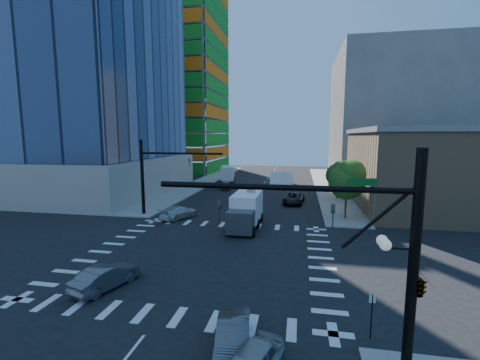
# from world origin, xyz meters

# --- Properties ---
(ground) EXTENTS (160.00, 160.00, 0.00)m
(ground) POSITION_xyz_m (0.00, 0.00, 0.00)
(ground) COLOR black
(ground) RESTS_ON ground
(road_markings) EXTENTS (20.00, 20.00, 0.01)m
(road_markings) POSITION_xyz_m (0.00, 0.00, 0.01)
(road_markings) COLOR silver
(road_markings) RESTS_ON ground
(sidewalk_ne) EXTENTS (5.00, 60.00, 0.15)m
(sidewalk_ne) POSITION_xyz_m (12.50, 40.00, 0.07)
(sidewalk_ne) COLOR #9C9A94
(sidewalk_ne) RESTS_ON ground
(sidewalk_nw) EXTENTS (5.00, 60.00, 0.15)m
(sidewalk_nw) POSITION_xyz_m (-12.50, 40.00, 0.07)
(sidewalk_nw) COLOR #9C9A94
(sidewalk_nw) RESTS_ON ground
(construction_building) EXTENTS (25.16, 34.50, 70.60)m
(construction_building) POSITION_xyz_m (-27.41, 61.93, 24.61)
(construction_building) COLOR slate
(construction_building) RESTS_ON ground
(commercial_building) EXTENTS (20.50, 22.50, 10.60)m
(commercial_building) POSITION_xyz_m (25.00, 22.00, 5.31)
(commercial_building) COLOR tan
(commercial_building) RESTS_ON ground
(bg_building_ne) EXTENTS (24.00, 30.00, 28.00)m
(bg_building_ne) POSITION_xyz_m (27.00, 55.00, 14.00)
(bg_building_ne) COLOR slate
(bg_building_ne) RESTS_ON ground
(signal_mast_se) EXTENTS (10.51, 2.48, 9.00)m
(signal_mast_se) POSITION_xyz_m (10.60, -11.50, 5.01)
(signal_mast_se) COLOR black
(signal_mast_se) RESTS_ON sidewalk_se
(signal_mast_nw) EXTENTS (10.20, 0.40, 9.00)m
(signal_mast_nw) POSITION_xyz_m (-10.00, 11.50, 5.49)
(signal_mast_nw) COLOR black
(signal_mast_nw) RESTS_ON sidewalk_nw
(tree_south) EXTENTS (4.16, 4.16, 6.82)m
(tree_south) POSITION_xyz_m (12.63, 13.90, 4.69)
(tree_south) COLOR #382316
(tree_south) RESTS_ON sidewalk_ne
(tree_north) EXTENTS (3.54, 3.52, 5.78)m
(tree_north) POSITION_xyz_m (12.93, 25.90, 3.99)
(tree_north) COLOR #382316
(tree_north) RESTS_ON sidewalk_ne
(no_parking_sign) EXTENTS (0.30, 0.06, 2.20)m
(no_parking_sign) POSITION_xyz_m (10.70, -9.00, 1.38)
(no_parking_sign) COLOR black
(no_parking_sign) RESTS_ON ground
(car_nb_right) EXTENTS (2.09, 4.35, 1.38)m
(car_nb_right) POSITION_xyz_m (4.46, -11.14, 0.69)
(car_nb_right) COLOR #4A4A4E
(car_nb_right) RESTS_ON ground
(car_nb_far) EXTENTS (3.21, 5.81, 1.54)m
(car_nb_far) POSITION_xyz_m (6.44, 21.43, 0.77)
(car_nb_far) COLOR black
(car_nb_far) RESTS_ON ground
(car_sb_near) EXTENTS (3.93, 5.43, 1.46)m
(car_sb_near) POSITION_xyz_m (-6.59, 10.65, 0.73)
(car_sb_near) COLOR silver
(car_sb_near) RESTS_ON ground
(car_sb_mid) EXTENTS (2.88, 4.71, 1.50)m
(car_sb_mid) POSITION_xyz_m (-6.08, 32.10, 0.75)
(car_sb_mid) COLOR #A1A6A9
(car_sb_mid) RESTS_ON ground
(car_sb_cross) EXTENTS (2.85, 4.78, 1.49)m
(car_sb_cross) POSITION_xyz_m (-4.65, -6.70, 0.74)
(car_sb_cross) COLOR #535358
(car_sb_cross) RESTS_ON ground
(box_truck_near) EXTENTS (2.97, 6.82, 3.56)m
(box_truck_near) POSITION_xyz_m (1.73, 7.93, 1.57)
(box_truck_near) COLOR black
(box_truck_near) RESTS_ON ground
(box_truck_far) EXTENTS (3.91, 6.93, 3.43)m
(box_truck_far) POSITION_xyz_m (-7.64, 41.03, 1.52)
(box_truck_far) COLOR black
(box_truck_far) RESTS_ON ground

